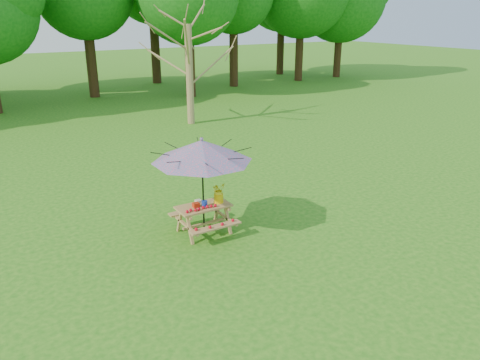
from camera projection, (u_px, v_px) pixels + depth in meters
picnic_table at (204, 220)px, 10.59m from camera, size 1.20×1.32×0.67m
patio_umbrella at (202, 151)px, 10.05m from camera, size 2.90×2.90×2.25m
produce_bins at (200, 203)px, 10.46m from camera, size 0.32×0.38×0.13m
tomatoes_row at (201, 208)px, 10.25m from camera, size 0.77×0.13×0.07m
flower_bucket at (218, 192)px, 10.57m from camera, size 0.32×0.29×0.48m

